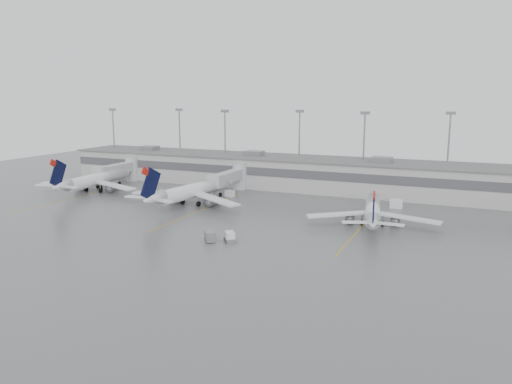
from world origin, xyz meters
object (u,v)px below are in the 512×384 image
at_px(jet_far_left, 94,180).
at_px(jet_mid_right, 373,211).
at_px(jet_mid_left, 192,191).
at_px(baggage_tug, 230,238).

distance_m(jet_far_left, jet_mid_right, 72.68).
height_order(jet_far_left, jet_mid_left, jet_mid_left).
distance_m(jet_mid_left, baggage_tug, 31.04).
bearing_deg(jet_mid_right, jet_mid_left, 167.01).
bearing_deg(baggage_tug, jet_mid_right, 9.22).
distance_m(jet_far_left, baggage_tug, 58.66).
bearing_deg(jet_far_left, jet_mid_right, -8.21).
xyz_separation_m(jet_mid_left, baggage_tug, (21.01, -22.69, -2.64)).
bearing_deg(jet_mid_left, jet_mid_right, 4.82).
relative_size(jet_far_left, jet_mid_right, 1.13).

